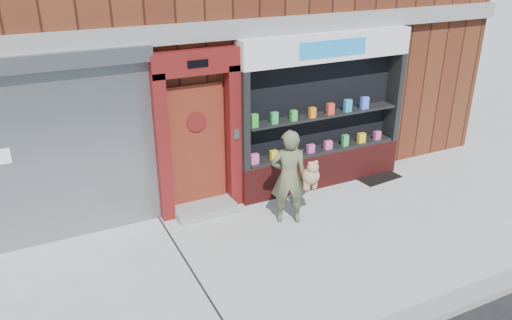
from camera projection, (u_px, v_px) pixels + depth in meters
ground at (288, 250)px, 7.88m from camera, size 80.00×80.00×0.00m
shutter_bay at (56, 140)px, 7.56m from camera, size 3.10×0.30×3.04m
red_door_bay at (198, 134)px, 8.53m from camera, size 1.52×0.58×2.90m
pharmacy_bay at (322, 119)px, 9.53m from camera, size 3.50×0.41×3.00m
woman at (291, 177)px, 8.39m from camera, size 0.83×0.64×1.68m
doormat at (376, 176)px, 10.36m from camera, size 0.95×0.71×0.02m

